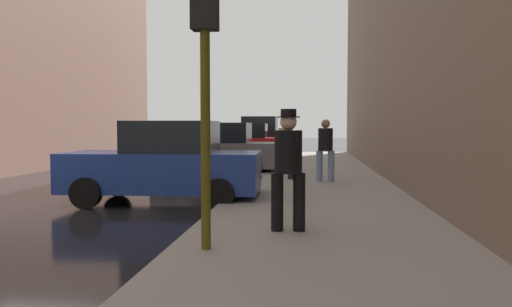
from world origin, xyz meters
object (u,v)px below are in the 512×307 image
parked_gray_coupe (218,150)px  parked_red_hatchback (244,143)px  parked_black_suv (257,136)px  traffic_light (205,38)px  parked_blue_sedan (165,164)px  pedestrian_in_jeans (325,147)px  fire_hydrant (253,175)px  pedestrian_with_fedora (288,164)px  pedestrian_in_tan_coat (285,146)px

parked_gray_coupe → parked_red_hatchback: bearing=90.0°
parked_red_hatchback → parked_black_suv: 6.41m
parked_black_suv → traffic_light: traffic_light is taller
parked_red_hatchback → parked_black_suv: parked_black_suv is taller
parked_blue_sedan → pedestrian_in_jeans: pedestrian_in_jeans is taller
traffic_light → parked_red_hatchback: bearing=95.9°
parked_red_hatchback → pedestrian_in_jeans: (3.59, -10.19, 0.26)m
parked_red_hatchback → fire_hydrant: 12.21m
parked_blue_sedan → parked_red_hatchback: bearing=90.0°
parked_gray_coupe → traffic_light: 11.21m
pedestrian_in_jeans → pedestrian_with_fedora: size_ratio=0.96×
fire_hydrant → pedestrian_in_jeans: size_ratio=0.41×
parked_black_suv → parked_red_hatchback: bearing=-90.0°
fire_hydrant → parked_gray_coupe: bearing=109.7°
pedestrian_in_jeans → pedestrian_in_tan_coat: (-1.12, 0.60, 0.00)m
parked_gray_coupe → fire_hydrant: 5.37m
parked_red_hatchback → parked_black_suv: bearing=90.0°
parked_black_suv → pedestrian_in_tan_coat: (2.46, -16.00, 0.07)m
parked_blue_sedan → pedestrian_with_fedora: bearing=-50.2°
parked_black_suv → pedestrian_in_jeans: parked_black_suv is taller
traffic_light → pedestrian_in_jeans: traffic_light is taller
parked_gray_coupe → pedestrian_in_tan_coat: 3.56m
pedestrian_with_fedora → parked_blue_sedan: bearing=129.8°
parked_red_hatchback → pedestrian_with_fedora: bearing=-80.4°
fire_hydrant → pedestrian_in_tan_coat: size_ratio=0.41×
fire_hydrant → pedestrian_with_fedora: pedestrian_with_fedora is taller
fire_hydrant → traffic_light: bearing=-89.5°
pedestrian_in_jeans → pedestrian_with_fedora: (-0.76, -6.57, 0.03)m
parked_red_hatchback → pedestrian_with_fedora: pedestrian_with_fedora is taller
parked_black_suv → parked_blue_sedan: bearing=-90.0°
parked_black_suv → pedestrian_with_fedora: size_ratio=2.62×
pedestrian_with_fedora → pedestrian_in_tan_coat: pedestrian_with_fedora is taller
parked_gray_coupe → parked_red_hatchback: same height
parked_blue_sedan → pedestrian_in_tan_coat: bearing=56.9°
parked_blue_sedan → parked_red_hatchback: size_ratio=1.01×
traffic_light → pedestrian_in_tan_coat: 8.52m
pedestrian_in_tan_coat → parked_red_hatchback: bearing=104.4°
parked_gray_coupe → pedestrian_with_fedora: 10.13m
parked_blue_sedan → parked_black_suv: bearing=90.0°
parked_gray_coupe → pedestrian_with_fedora: (2.83, -9.73, 0.29)m
parked_red_hatchback → pedestrian_in_tan_coat: bearing=-75.6°
parked_gray_coupe → traffic_light: (1.85, -10.89, 1.91)m
parked_red_hatchback → pedestrian_with_fedora: (2.83, -16.76, 0.29)m
parked_red_hatchback → traffic_light: traffic_light is taller
parked_black_suv → pedestrian_in_tan_coat: parked_black_suv is taller
parked_black_suv → pedestrian_in_jeans: size_ratio=2.72×
parked_blue_sedan → traffic_light: bearing=-67.9°
pedestrian_with_fedora → pedestrian_in_tan_coat: bearing=92.9°
fire_hydrant → parked_red_hatchback: bearing=98.5°
parked_blue_sedan → fire_hydrant: bearing=35.6°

